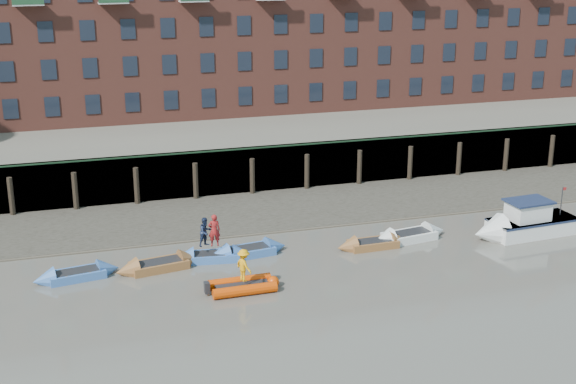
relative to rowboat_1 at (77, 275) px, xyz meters
name	(u,v)px	position (x,y,z in m)	size (l,w,h in m)	color
ground	(327,342)	(10.45, -10.29, -0.23)	(220.00, 220.00, 0.00)	#5A564E
foreshore	(237,214)	(10.45, 7.71, -0.23)	(110.00, 8.00, 0.50)	#3D382F
mud_band	(249,232)	(10.45, 4.31, -0.23)	(110.00, 1.60, 0.10)	#4C4336
river_wall	(222,172)	(10.45, 12.09, 1.36)	(110.00, 1.23, 3.30)	#2D2A26
bank_terrace	(189,129)	(10.45, 25.71, 1.37)	(110.00, 28.00, 3.20)	#5E594D
rowboat_1	(77,275)	(0.00, 0.00, 0.00)	(4.68, 2.04, 1.31)	#3966AC
rowboat_2	(159,265)	(4.36, 0.01, 0.01)	(4.95, 2.19, 1.39)	brown
rowboat_3	(214,256)	(7.46, 0.44, -0.01)	(4.52, 1.84, 1.28)	#3966AC
rowboat_4	(248,251)	(9.45, 0.61, 0.01)	(4.84, 1.99, 1.36)	#3966AC
rowboat_5	(373,244)	(16.75, -0.29, 0.00)	(4.46, 1.40, 1.29)	brown
rowboat_6	(409,236)	(19.28, 0.22, 0.02)	(5.12, 2.19, 1.44)	silver
rib_tender	(245,285)	(8.21, -3.95, 0.04)	(3.63, 1.75, 0.63)	#CA3B03
motor_launch	(517,225)	(25.77, -1.03, 0.48)	(6.96, 2.75, 2.81)	silver
person_rower_a	(214,230)	(7.54, 0.45, 1.55)	(0.67, 0.44, 1.85)	maroon
person_rower_b	(205,232)	(7.07, 0.59, 1.45)	(0.80, 0.63, 1.66)	#19233F
person_rib_crew	(244,265)	(8.15, -4.03, 1.20)	(1.10, 0.63, 1.70)	orange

